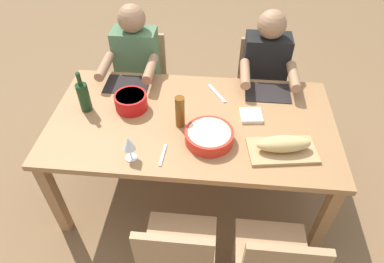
# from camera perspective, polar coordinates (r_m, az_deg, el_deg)

# --- Properties ---
(ground_plane) EXTENTS (8.00, 8.00, 0.00)m
(ground_plane) POSITION_cam_1_polar(r_m,az_deg,el_deg) (2.78, -0.00, -9.43)
(ground_plane) COLOR brown
(dining_table) EXTENTS (1.86, 0.99, 0.74)m
(dining_table) POSITION_cam_1_polar(r_m,az_deg,el_deg) (2.28, -0.00, 0.60)
(dining_table) COLOR #9E7044
(dining_table) RESTS_ON ground_plane
(chair_far_center) EXTENTS (0.40, 0.40, 0.85)m
(chair_far_center) POSITION_cam_1_polar(r_m,az_deg,el_deg) (1.94, -2.42, -20.14)
(chair_far_center) COLOR #A87F56
(chair_far_center) RESTS_ON ground_plane
(chair_near_right) EXTENTS (0.40, 0.40, 0.85)m
(chair_near_right) POSITION_cam_1_polar(r_m,az_deg,el_deg) (3.10, -8.13, 9.08)
(chair_near_right) COLOR #A87F56
(chair_near_right) RESTS_ON ground_plane
(diner_near_right) EXTENTS (0.41, 0.53, 1.20)m
(diner_near_right) POSITION_cam_1_polar(r_m,az_deg,el_deg) (2.83, -9.30, 10.54)
(diner_near_right) COLOR #2D2D38
(diner_near_right) RESTS_ON ground_plane
(chair_near_left) EXTENTS (0.40, 0.40, 0.85)m
(chair_near_left) POSITION_cam_1_polar(r_m,az_deg,el_deg) (3.05, 11.21, 7.97)
(chair_near_left) COLOR #A87F56
(chair_near_left) RESTS_ON ground_plane
(diner_near_left) EXTENTS (0.41, 0.53, 1.20)m
(diner_near_left) POSITION_cam_1_polar(r_m,az_deg,el_deg) (2.78, 12.00, 9.36)
(diner_near_left) COLOR #2D2D38
(diner_near_left) RESTS_ON ground_plane
(serving_bowl_greens) EXTENTS (0.22, 0.22, 0.11)m
(serving_bowl_greens) POSITION_cam_1_polar(r_m,az_deg,el_deg) (2.32, -10.20, 5.09)
(serving_bowl_greens) COLOR red
(serving_bowl_greens) RESTS_ON dining_table
(serving_bowl_pasta) EXTENTS (0.30, 0.30, 0.08)m
(serving_bowl_pasta) POSITION_cam_1_polar(r_m,az_deg,el_deg) (2.06, 2.89, -0.68)
(serving_bowl_pasta) COLOR red
(serving_bowl_pasta) RESTS_ON dining_table
(cutting_board) EXTENTS (0.43, 0.28, 0.02)m
(cutting_board) POSITION_cam_1_polar(r_m,az_deg,el_deg) (2.08, 14.84, -3.08)
(cutting_board) COLOR tan
(cutting_board) RESTS_ON dining_table
(bread_loaf) EXTENTS (0.33, 0.16, 0.09)m
(bread_loaf) POSITION_cam_1_polar(r_m,az_deg,el_deg) (2.05, 15.11, -2.03)
(bread_loaf) COLOR tan
(bread_loaf) RESTS_ON cutting_board
(wine_bottle) EXTENTS (0.08, 0.08, 0.29)m
(wine_bottle) POSITION_cam_1_polar(r_m,az_deg,el_deg) (2.35, -17.67, 5.63)
(wine_bottle) COLOR #193819
(wine_bottle) RESTS_ON dining_table
(beer_bottle) EXTENTS (0.06, 0.06, 0.22)m
(beer_bottle) POSITION_cam_1_polar(r_m,az_deg,el_deg) (2.12, -2.03, 3.31)
(beer_bottle) COLOR brown
(beer_bottle) RESTS_ON dining_table
(wine_glass) EXTENTS (0.08, 0.08, 0.17)m
(wine_glass) POSITION_cam_1_polar(r_m,az_deg,el_deg) (1.94, -10.52, -2.08)
(wine_glass) COLOR silver
(wine_glass) RESTS_ON dining_table
(fork_far_center) EXTENTS (0.02, 0.17, 0.01)m
(fork_far_center) POSITION_cam_1_polar(r_m,az_deg,el_deg) (2.01, -4.90, -3.94)
(fork_far_center) COLOR silver
(fork_far_center) RESTS_ON dining_table
(placemat_near_right) EXTENTS (0.32, 0.23, 0.01)m
(placemat_near_right) POSITION_cam_1_polar(r_m,az_deg,el_deg) (2.57, -10.82, 7.73)
(placemat_near_right) COLOR black
(placemat_near_right) RESTS_ON dining_table
(placemat_near_left) EXTENTS (0.32, 0.23, 0.01)m
(placemat_near_left) POSITION_cam_1_polar(r_m,az_deg,el_deg) (2.51, 12.54, 6.40)
(placemat_near_left) COLOR black
(placemat_near_left) RESTS_ON dining_table
(carving_knife) EXTENTS (0.14, 0.21, 0.01)m
(carving_knife) POSITION_cam_1_polar(r_m,az_deg,el_deg) (2.45, 4.15, 6.39)
(carving_knife) COLOR silver
(carving_knife) RESTS_ON dining_table
(napkin_stack) EXTENTS (0.16, 0.16, 0.02)m
(napkin_stack) POSITION_cam_1_polar(r_m,az_deg,el_deg) (2.27, 9.86, 2.66)
(napkin_stack) COLOR white
(napkin_stack) RESTS_ON dining_table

